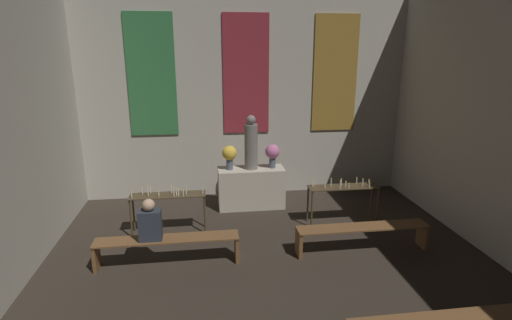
{
  "coord_description": "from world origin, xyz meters",
  "views": [
    {
      "loc": [
        -1.04,
        0.17,
        3.46
      ],
      "look_at": [
        0.0,
        7.77,
        1.32
      ],
      "focal_mm": 28.0,
      "sensor_mm": 36.0,
      "label": 1
    }
  ],
  "objects_px": {
    "flower_vase_right": "(272,153)",
    "candle_rack_right": "(343,191)",
    "candle_rack_left": "(168,200)",
    "altar": "(251,188)",
    "pew_back_left": "(168,245)",
    "person_seated": "(150,222)",
    "statue": "(251,144)",
    "pew_back_right": "(362,232)",
    "flower_vase_left": "(229,154)"
  },
  "relations": [
    {
      "from": "flower_vase_left",
      "to": "flower_vase_right",
      "type": "height_order",
      "value": "same"
    },
    {
      "from": "pew_back_right",
      "to": "person_seated",
      "type": "height_order",
      "value": "person_seated"
    },
    {
      "from": "flower_vase_left",
      "to": "pew_back_right",
      "type": "bearing_deg",
      "value": -47.21
    },
    {
      "from": "statue",
      "to": "pew_back_right",
      "type": "height_order",
      "value": "statue"
    },
    {
      "from": "altar",
      "to": "flower_vase_right",
      "type": "distance_m",
      "value": 0.92
    },
    {
      "from": "candle_rack_right",
      "to": "person_seated",
      "type": "bearing_deg",
      "value": -161.68
    },
    {
      "from": "pew_back_right",
      "to": "candle_rack_right",
      "type": "bearing_deg",
      "value": 87.11
    },
    {
      "from": "candle_rack_left",
      "to": "statue",
      "type": "bearing_deg",
      "value": 32.52
    },
    {
      "from": "statue",
      "to": "candle_rack_left",
      "type": "bearing_deg",
      "value": -147.48
    },
    {
      "from": "candle_rack_right",
      "to": "flower_vase_right",
      "type": "bearing_deg",
      "value": 138.66
    },
    {
      "from": "flower_vase_right",
      "to": "candle_rack_left",
      "type": "xyz_separation_m",
      "value": [
        -2.22,
        -1.11,
        -0.56
      ]
    },
    {
      "from": "pew_back_right",
      "to": "statue",
      "type": "bearing_deg",
      "value": 125.8
    },
    {
      "from": "statue",
      "to": "candle_rack_left",
      "type": "height_order",
      "value": "statue"
    },
    {
      "from": "flower_vase_left",
      "to": "pew_back_right",
      "type": "relative_size",
      "value": 0.23
    },
    {
      "from": "statue",
      "to": "flower_vase_left",
      "type": "height_order",
      "value": "statue"
    },
    {
      "from": "statue",
      "to": "person_seated",
      "type": "relative_size",
      "value": 1.72
    },
    {
      "from": "altar",
      "to": "pew_back_left",
      "type": "height_order",
      "value": "altar"
    },
    {
      "from": "statue",
      "to": "flower_vase_left",
      "type": "bearing_deg",
      "value": 180.0
    },
    {
      "from": "flower_vase_left",
      "to": "flower_vase_right",
      "type": "xyz_separation_m",
      "value": [
        0.95,
        0.0,
        0.0
      ]
    },
    {
      "from": "candle_rack_left",
      "to": "person_seated",
      "type": "distance_m",
      "value": 1.23
    },
    {
      "from": "pew_back_left",
      "to": "statue",
      "type": "bearing_deg",
      "value": 54.2
    },
    {
      "from": "candle_rack_right",
      "to": "pew_back_right",
      "type": "distance_m",
      "value": 1.26
    },
    {
      "from": "candle_rack_left",
      "to": "person_seated",
      "type": "relative_size",
      "value": 2.06
    },
    {
      "from": "statue",
      "to": "pew_back_left",
      "type": "bearing_deg",
      "value": -125.8
    },
    {
      "from": "flower_vase_right",
      "to": "statue",
      "type": "bearing_deg",
      "value": 180.0
    },
    {
      "from": "pew_back_left",
      "to": "pew_back_right",
      "type": "height_order",
      "value": "same"
    },
    {
      "from": "candle_rack_left",
      "to": "pew_back_right",
      "type": "height_order",
      "value": "candle_rack_left"
    },
    {
      "from": "pew_back_left",
      "to": "altar",
      "type": "bearing_deg",
      "value": 54.2
    },
    {
      "from": "candle_rack_left",
      "to": "candle_rack_right",
      "type": "xyz_separation_m",
      "value": [
        3.48,
        0.0,
        -0.0
      ]
    },
    {
      "from": "flower_vase_left",
      "to": "pew_back_left",
      "type": "xyz_separation_m",
      "value": [
        -1.2,
        -2.33,
        -0.88
      ]
    },
    {
      "from": "flower_vase_right",
      "to": "candle_rack_right",
      "type": "bearing_deg",
      "value": -41.34
    },
    {
      "from": "statue",
      "to": "candle_rack_right",
      "type": "relative_size",
      "value": 0.83
    },
    {
      "from": "candle_rack_left",
      "to": "pew_back_right",
      "type": "relative_size",
      "value": 0.61
    },
    {
      "from": "candle_rack_left",
      "to": "candle_rack_right",
      "type": "distance_m",
      "value": 3.48
    },
    {
      "from": "flower_vase_right",
      "to": "candle_rack_left",
      "type": "relative_size",
      "value": 0.37
    },
    {
      "from": "pew_back_left",
      "to": "person_seated",
      "type": "distance_m",
      "value": 0.49
    },
    {
      "from": "flower_vase_left",
      "to": "person_seated",
      "type": "xyz_separation_m",
      "value": [
        -1.46,
        -2.33,
        -0.46
      ]
    },
    {
      "from": "altar",
      "to": "candle_rack_right",
      "type": "xyz_separation_m",
      "value": [
        1.74,
        -1.11,
        0.23
      ]
    },
    {
      "from": "altar",
      "to": "flower_vase_right",
      "type": "height_order",
      "value": "flower_vase_right"
    },
    {
      "from": "altar",
      "to": "person_seated",
      "type": "distance_m",
      "value": 3.04
    },
    {
      "from": "pew_back_right",
      "to": "candle_rack_left",
      "type": "bearing_deg",
      "value": 160.44
    },
    {
      "from": "candle_rack_right",
      "to": "statue",
      "type": "bearing_deg",
      "value": 147.43
    },
    {
      "from": "pew_back_right",
      "to": "person_seated",
      "type": "xyz_separation_m",
      "value": [
        -3.61,
        0.0,
        0.42
      ]
    },
    {
      "from": "flower_vase_right",
      "to": "candle_rack_left",
      "type": "distance_m",
      "value": 2.54
    },
    {
      "from": "flower_vase_right",
      "to": "person_seated",
      "type": "relative_size",
      "value": 0.77
    },
    {
      "from": "candle_rack_right",
      "to": "pew_back_right",
      "type": "xyz_separation_m",
      "value": [
        -0.06,
        -1.22,
        -0.32
      ]
    },
    {
      "from": "flower_vase_left",
      "to": "person_seated",
      "type": "bearing_deg",
      "value": -122.03
    },
    {
      "from": "candle_rack_left",
      "to": "candle_rack_right",
      "type": "height_order",
      "value": "candle_rack_left"
    },
    {
      "from": "pew_back_right",
      "to": "flower_vase_left",
      "type": "bearing_deg",
      "value": 132.79
    },
    {
      "from": "pew_back_right",
      "to": "pew_back_left",
      "type": "bearing_deg",
      "value": 180.0
    }
  ]
}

